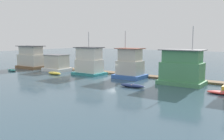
% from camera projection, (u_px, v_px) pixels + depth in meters
% --- Properties ---
extents(ground_plane, '(200.00, 200.00, 0.00)m').
position_uv_depth(ground_plane, '(115.00, 77.00, 44.43)').
color(ground_plane, '#385160').
extents(dock_walkway, '(59.60, 2.08, 0.30)m').
position_uv_depth(dock_walkway, '(125.00, 74.00, 47.26)').
color(dock_walkway, brown).
rests_on(dock_walkway, ground_plane).
extents(houseboat_brown, '(6.70, 4.00, 5.19)m').
position_uv_depth(houseboat_brown, '(31.00, 58.00, 57.13)').
color(houseboat_brown, brown).
rests_on(houseboat_brown, ground_plane).
extents(houseboat_white, '(5.23, 3.99, 3.47)m').
position_uv_depth(houseboat_white, '(57.00, 63.00, 52.68)').
color(houseboat_white, white).
rests_on(houseboat_white, ground_plane).
extents(houseboat_teal, '(5.86, 3.98, 8.10)m').
position_uv_depth(houseboat_teal, '(89.00, 62.00, 47.34)').
color(houseboat_teal, teal).
rests_on(houseboat_teal, ground_plane).
extents(houseboat_blue, '(5.10, 4.18, 8.15)m').
position_uv_depth(houseboat_blue, '(130.00, 65.00, 43.10)').
color(houseboat_blue, '#3866B7').
rests_on(houseboat_blue, ground_plane).
extents(houseboat_green, '(6.64, 4.13, 8.63)m').
position_uv_depth(houseboat_green, '(182.00, 69.00, 37.22)').
color(houseboat_green, '#4C9360').
rests_on(houseboat_green, ground_plane).
extents(dinghy_teal, '(2.72, 1.41, 0.40)m').
position_uv_depth(dinghy_teal, '(12.00, 70.00, 52.71)').
color(dinghy_teal, teal).
rests_on(dinghy_teal, ground_plane).
extents(dinghy_yellow, '(3.40, 1.35, 0.51)m').
position_uv_depth(dinghy_yellow, '(54.00, 73.00, 47.62)').
color(dinghy_yellow, yellow).
rests_on(dinghy_yellow, ground_plane).
extents(dinghy_navy, '(3.83, 1.44, 0.50)m').
position_uv_depth(dinghy_navy, '(132.00, 86.00, 35.26)').
color(dinghy_navy, navy).
rests_on(dinghy_navy, ground_plane).
extents(dinghy_red, '(3.74, 1.67, 0.40)m').
position_uv_depth(dinghy_red, '(222.00, 93.00, 30.88)').
color(dinghy_red, red).
rests_on(dinghy_red, ground_plane).
extents(mooring_post_near_right, '(0.20, 0.20, 1.50)m').
position_uv_depth(mooring_post_near_right, '(45.00, 65.00, 58.11)').
color(mooring_post_near_right, brown).
rests_on(mooring_post_near_right, ground_plane).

